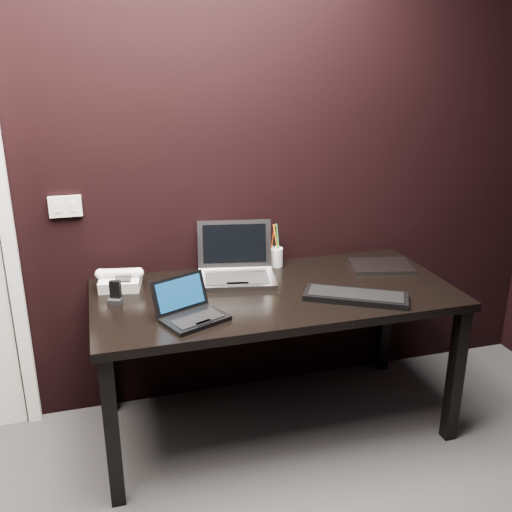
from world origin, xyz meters
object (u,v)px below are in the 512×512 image
object	(u,v)px
mobile_phone	(115,295)
netbook	(191,311)
desk	(275,305)
closed_laptop	(381,266)
silver_laptop	(236,269)
pen_cup	(275,256)
desk_phone	(120,280)
ext_keyboard	(356,296)

from	to	relation	value
mobile_phone	netbook	bearing A→B (deg)	-41.28
desk	closed_laptop	distance (m)	0.65
netbook	silver_laptop	distance (m)	0.50
mobile_phone	pen_cup	bearing A→B (deg)	17.07
silver_laptop	desk_phone	distance (m)	0.56
netbook	silver_laptop	size ratio (longest dim) A/B	0.75
silver_laptop	closed_laptop	distance (m)	0.77
netbook	pen_cup	world-z (taller)	pen_cup
desk_phone	pen_cup	distance (m)	0.81
pen_cup	closed_laptop	bearing A→B (deg)	-19.56
ext_keyboard	desk_phone	xyz separation A→B (m)	(-1.03, 0.43, 0.03)
desk	closed_laptop	size ratio (longest dim) A/B	4.84
desk_phone	ext_keyboard	bearing A→B (deg)	-22.72
desk	netbook	bearing A→B (deg)	-155.84
closed_laptop	pen_cup	distance (m)	0.56
silver_laptop	netbook	bearing A→B (deg)	-126.56
netbook	ext_keyboard	size ratio (longest dim) A/B	0.67
netbook	silver_laptop	bearing A→B (deg)	53.44
netbook	closed_laptop	distance (m)	1.12
ext_keyboard	pen_cup	xyz separation A→B (m)	(-0.22, 0.52, 0.04)
netbook	closed_laptop	xyz separation A→B (m)	(1.07, 0.33, -0.02)
silver_laptop	desk_phone	size ratio (longest dim) A/B	1.85
silver_laptop	pen_cup	size ratio (longest dim) A/B	1.89
netbook	desk_phone	xyz separation A→B (m)	(-0.27, 0.43, 0.01)
desk	netbook	distance (m)	0.49
netbook	pen_cup	size ratio (longest dim) A/B	1.43
netbook	closed_laptop	world-z (taller)	netbook
desk	netbook	xyz separation A→B (m)	(-0.44, -0.20, 0.11)
ext_keyboard	closed_laptop	size ratio (longest dim) A/B	1.38
desk	mobile_phone	size ratio (longest dim) A/B	16.60
mobile_phone	pen_cup	distance (m)	0.88
ext_keyboard	netbook	bearing A→B (deg)	179.73
silver_laptop	mobile_phone	distance (m)	0.61
silver_laptop	closed_laptop	xyz separation A→B (m)	(0.77, -0.07, -0.04)
closed_laptop	desk_phone	bearing A→B (deg)	175.95
desk_phone	pen_cup	bearing A→B (deg)	6.50
netbook	pen_cup	bearing A→B (deg)	43.74
netbook	ext_keyboard	world-z (taller)	netbook
desk_phone	pen_cup	world-z (taller)	pen_cup
silver_laptop	desk_phone	bearing A→B (deg)	177.55
mobile_phone	desk	bearing A→B (deg)	-5.09
pen_cup	silver_laptop	bearing A→B (deg)	-154.48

